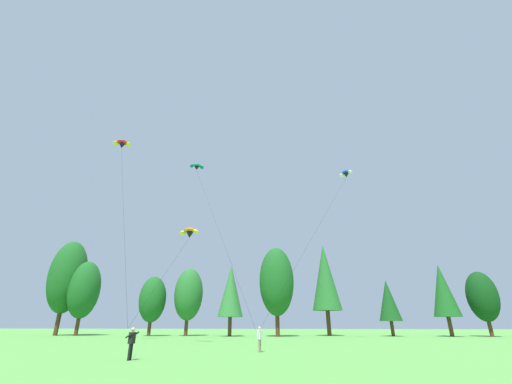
{
  "coord_description": "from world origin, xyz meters",
  "views": [
    {
      "loc": [
        3.76,
        0.63,
        1.93
      ],
      "look_at": [
        1.54,
        24.99,
        11.86
      ],
      "focal_mm": 22.66,
      "sensor_mm": 36.0,
      "label": 1
    }
  ],
  "objects": [
    {
      "name": "parafoil_kite_high_red_yellow",
      "position": [
        -16.57,
        34.82,
        23.11
      ],
      "size": [
        12.34,
        15.55,
        22.08
      ],
      "color": "red"
    },
    {
      "name": "parafoil_kite_far_orange",
      "position": [
        -6.76,
        34.65,
        11.22
      ],
      "size": [
        2.67,
        15.41,
        10.17
      ],
      "color": "orange"
    },
    {
      "name": "treeline_tree_b",
      "position": [
        -30.24,
        54.36,
        7.14
      ],
      "size": [
        4.99,
        4.99,
        11.8
      ],
      "color": "#472D19",
      "rests_on": "ground_plane"
    },
    {
      "name": "treeline_tree_f",
      "position": [
        2.21,
        53.41,
        8.07
      ],
      "size": [
        5.4,
        5.4,
        13.32
      ],
      "color": "#472D19",
      "rests_on": "ground_plane"
    },
    {
      "name": "treeline_tree_d",
      "position": [
        -12.42,
        55.19,
        6.33
      ],
      "size": [
        4.62,
        4.62,
        10.46
      ],
      "color": "#472D19",
      "rests_on": "ground_plane"
    },
    {
      "name": "treeline_tree_j",
      "position": [
        33.96,
        56.04,
        5.74
      ],
      "size": [
        4.36,
        4.36,
        9.48
      ],
      "color": "#472D19",
      "rests_on": "ground_plane"
    },
    {
      "name": "parafoil_kite_low_blue_white",
      "position": [
        12.79,
        43.55,
        21.75
      ],
      "size": [
        12.22,
        18.72,
        21.16
      ],
      "color": "blue"
    },
    {
      "name": "kite_flyer_near",
      "position": [
        -5.05,
        19.93,
        1.0
      ],
      "size": [
        0.58,
        0.61,
        1.69
      ],
      "color": "black",
      "rests_on": "ground_plane"
    },
    {
      "name": "treeline_tree_c",
      "position": [
        -18.07,
        54.18,
        5.5
      ],
      "size": [
        4.25,
        4.25,
        9.09
      ],
      "color": "#472D19",
      "rests_on": "ground_plane"
    },
    {
      "name": "treeline_tree_e",
      "position": [
        -5.2,
        54.1,
        6.72
      ],
      "size": [
        3.96,
        3.96,
        10.73
      ],
      "color": "#472D19",
      "rests_on": "ground_plane"
    },
    {
      "name": "treeline_tree_g",
      "position": [
        10.35,
        57.83,
        9.17
      ],
      "size": [
        4.82,
        4.82,
        14.64
      ],
      "color": "#472D19",
      "rests_on": "ground_plane"
    },
    {
      "name": "treeline_tree_a",
      "position": [
        -33.86,
        54.54,
        9.36
      ],
      "size": [
        5.97,
        5.97,
        15.46
      ],
      "color": "#472D19",
      "rests_on": "ground_plane"
    },
    {
      "name": "kite_flyer_mid",
      "position": [
        1.72,
        25.83,
        0.99
      ],
      "size": [
        0.39,
        0.6,
        1.69
      ],
      "color": "gray",
      "rests_on": "ground_plane"
    },
    {
      "name": "parafoil_kite_mid_teal",
      "position": [
        -9.51,
        44.7,
        24.46
      ],
      "size": [
        12.21,
        19.6,
        23.86
      ],
      "color": "teal"
    },
    {
      "name": "treeline_tree_i",
      "position": [
        28.37,
        56.22,
        6.72
      ],
      "size": [
        3.96,
        3.96,
        10.73
      ],
      "color": "#472D19",
      "rests_on": "ground_plane"
    },
    {
      "name": "treeline_tree_h",
      "position": [
        19.93,
        56.79,
        5.27
      ],
      "size": [
        3.45,
        3.45,
        8.42
      ],
      "color": "#472D19",
      "rests_on": "ground_plane"
    }
  ]
}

